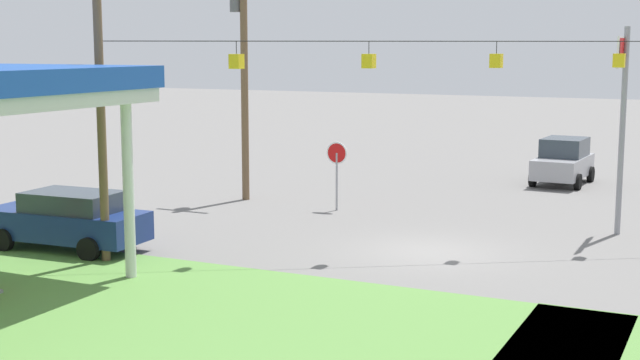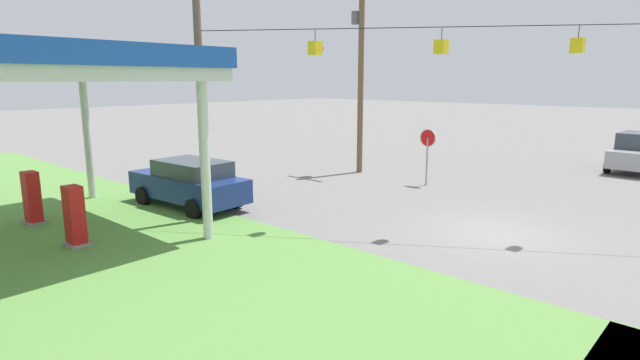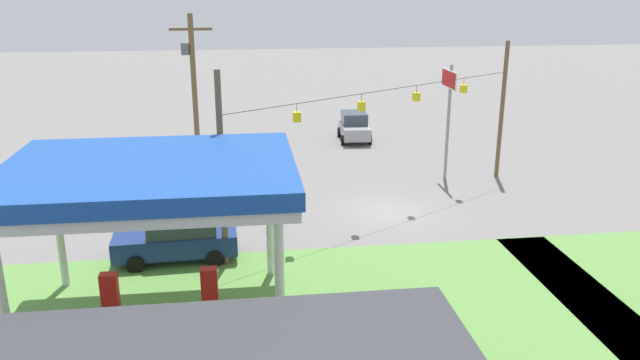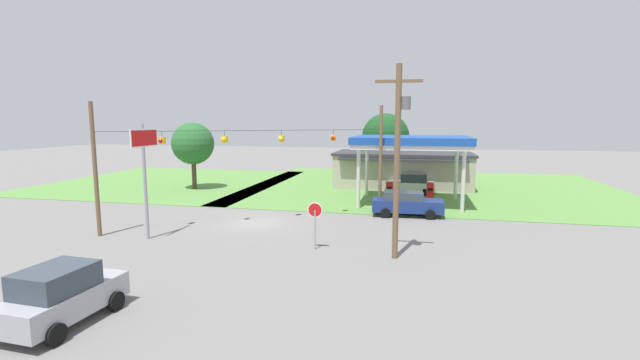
% 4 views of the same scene
% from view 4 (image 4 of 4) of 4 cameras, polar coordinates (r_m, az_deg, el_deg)
% --- Properties ---
extents(ground_plane, '(160.00, 160.00, 0.00)m').
position_cam_4_polar(ground_plane, '(28.63, -8.60, -5.67)').
color(ground_plane, slate).
extents(grass_verge_station_corner, '(36.00, 28.00, 0.04)m').
position_cam_4_polar(grass_verge_station_corner, '(44.52, 14.55, -0.95)').
color(grass_verge_station_corner, '#5B8E42').
rests_on(grass_verge_station_corner, ground).
extents(grass_verge_opposite_corner, '(24.00, 24.00, 0.04)m').
position_cam_4_polar(grass_verge_opposite_corner, '(49.86, -19.21, -0.21)').
color(grass_verge_opposite_corner, '#5B8E42').
rests_on(grass_verge_opposite_corner, ground).
extents(gas_station_canopy, '(9.02, 7.09, 5.44)m').
position_cam_4_polar(gas_station_canopy, '(34.97, 12.03, 4.87)').
color(gas_station_canopy, silver).
rests_on(gas_station_canopy, ground).
extents(gas_station_store, '(13.57, 7.48, 3.53)m').
position_cam_4_polar(gas_station_store, '(44.26, 10.96, 1.40)').
color(gas_station_store, '#B2A893').
rests_on(gas_station_store, ground).
extents(fuel_pump_near, '(0.71, 0.56, 1.73)m').
position_cam_4_polar(fuel_pump_near, '(35.47, 9.22, -1.69)').
color(fuel_pump_near, gray).
rests_on(fuel_pump_near, ground).
extents(fuel_pump_far, '(0.71, 0.56, 1.73)m').
position_cam_4_polar(fuel_pump_far, '(35.44, 14.45, -1.85)').
color(fuel_pump_far, gray).
rests_on(fuel_pump_far, ground).
extents(car_at_pumps_front, '(4.97, 2.30, 1.74)m').
position_cam_4_polar(car_at_pumps_front, '(30.80, 11.46, -3.04)').
color(car_at_pumps_front, navy).
rests_on(car_at_pumps_front, ground).
extents(car_at_pumps_rear, '(4.23, 2.22, 1.88)m').
position_cam_4_polar(car_at_pumps_rear, '(40.00, 12.14, -0.49)').
color(car_at_pumps_rear, white).
rests_on(car_at_pumps_rear, ground).
extents(car_on_crossroad, '(2.27, 4.10, 1.99)m').
position_cam_4_polar(car_on_crossroad, '(16.84, -31.21, -12.96)').
color(car_on_crossroad, '#9E9EA3').
rests_on(car_on_crossroad, ground).
extents(stop_sign_roadside, '(0.80, 0.08, 2.50)m').
position_cam_4_polar(stop_sign_roadside, '(22.21, -0.68, -4.74)').
color(stop_sign_roadside, '#99999E').
rests_on(stop_sign_roadside, ground).
extents(stop_sign_overhead, '(0.22, 2.38, 6.52)m').
position_cam_4_polar(stop_sign_overhead, '(25.71, -22.35, 2.82)').
color(stop_sign_overhead, gray).
rests_on(stop_sign_overhead, ground).
extents(utility_pole_main, '(2.20, 0.44, 9.29)m').
position_cam_4_polar(utility_pole_main, '(20.61, 10.38, 3.69)').
color(utility_pole_main, brown).
rests_on(utility_pole_main, ground).
extents(signal_span_gantry, '(15.69, 10.24, 7.77)m').
position_cam_4_polar(signal_span_gantry, '(27.94, -8.79, 2.85)').
color(signal_span_gantry, brown).
rests_on(signal_span_gantry, ground).
extents(tree_behind_station, '(5.49, 5.49, 7.54)m').
position_cam_4_polar(tree_behind_station, '(50.33, 8.71, 5.66)').
color(tree_behind_station, '#4C3828').
rests_on(tree_behind_station, ground).
extents(tree_west_verge, '(4.06, 4.06, 6.51)m').
position_cam_4_polar(tree_west_verge, '(43.55, -16.59, 4.64)').
color(tree_west_verge, '#4C3828').
rests_on(tree_west_verge, ground).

